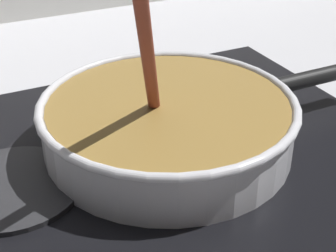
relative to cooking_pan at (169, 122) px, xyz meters
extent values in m
cube|color=black|center=(0.00, 0.00, -0.04)|extent=(0.56, 0.48, 0.01)
torus|color=#592D0C|center=(0.00, 0.00, -0.03)|extent=(0.20, 0.20, 0.01)
cylinder|color=#262628|center=(-0.19, 0.00, -0.03)|extent=(0.16, 0.16, 0.01)
cylinder|color=silver|center=(0.00, 0.00, -0.01)|extent=(0.30, 0.30, 0.06)
cylinder|color=olive|center=(0.00, 0.00, 0.00)|extent=(0.29, 0.29, 0.06)
torus|color=silver|center=(0.00, 0.00, 0.03)|extent=(0.31, 0.31, 0.01)
cylinder|color=black|center=(0.22, 0.00, 0.01)|extent=(0.15, 0.02, 0.02)
cylinder|color=#EDD88C|center=(-0.05, 0.04, 0.02)|extent=(0.03, 0.03, 0.01)
cylinder|color=#EDD88C|center=(-0.06, -0.09, 0.02)|extent=(0.04, 0.04, 0.01)
cylinder|color=#EDD88C|center=(-0.01, 0.06, 0.02)|extent=(0.03, 0.03, 0.01)
cylinder|color=#EDD88C|center=(-0.01, 0.12, 0.02)|extent=(0.03, 0.03, 0.01)
cylinder|color=beige|center=(0.02, -0.02, 0.02)|extent=(0.04, 0.04, 0.01)
cylinder|color=#EDD88C|center=(-0.04, -0.06, 0.02)|extent=(0.03, 0.03, 0.01)
cylinder|color=beige|center=(0.04, 0.03, 0.02)|extent=(0.03, 0.03, 0.01)
cylinder|color=maroon|center=(-0.05, -0.05, 0.12)|extent=(0.09, 0.14, 0.23)
cube|color=brown|center=(-0.01, 0.01, 0.01)|extent=(0.05, 0.05, 0.01)
camera|label=1|loc=(-0.24, -0.48, 0.31)|focal=54.99mm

